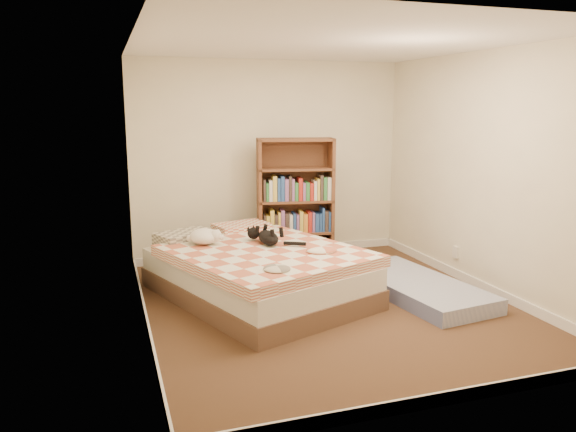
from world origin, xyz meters
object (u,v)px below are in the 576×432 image
object	(u,v)px
floor_mattress	(416,287)
black_cat	(268,237)
bed	(256,271)
white_dog	(205,236)
bookshelf	(295,218)

from	to	relation	value
floor_mattress	black_cat	world-z (taller)	black_cat
bed	white_dog	bearing A→B (deg)	132.07
bed	white_dog	xyz separation A→B (m)	(-0.48, 0.25, 0.34)
floor_mattress	black_cat	bearing A→B (deg)	151.54
bed	white_dog	world-z (taller)	white_dog
floor_mattress	white_dog	distance (m)	2.26
bed	black_cat	bearing A→B (deg)	8.64
bed	floor_mattress	bearing A→B (deg)	-36.61
floor_mattress	white_dog	world-z (taller)	white_dog
floor_mattress	white_dog	bearing A→B (deg)	153.26
bed	floor_mattress	size ratio (longest dim) A/B	1.50
bookshelf	white_dog	bearing A→B (deg)	-136.39
white_dog	bed	bearing A→B (deg)	-37.13
black_cat	white_dog	bearing A→B (deg)	136.24
floor_mattress	black_cat	xyz separation A→B (m)	(-1.45, 0.55, 0.52)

